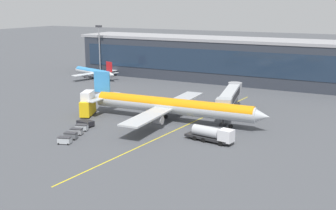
{
  "coord_description": "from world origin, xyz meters",
  "views": [
    {
      "loc": [
        46.52,
        -85.29,
        28.16
      ],
      "look_at": [
        0.12,
        3.77,
        4.5
      ],
      "focal_mm": 46.12,
      "sensor_mm": 36.0,
      "label": 1
    }
  ],
  "objects": [
    {
      "name": "pushback_tug",
      "position": [
        -15.83,
        -7.75,
        0.85
      ],
      "size": [
        4.13,
        2.9,
        1.4
      ],
      "color": "black",
      "rests_on": "ground_plane"
    },
    {
      "name": "catering_lift",
      "position": [
        -21.58,
        0.77,
        3.07
      ],
      "size": [
        4.84,
        7.24,
        6.3
      ],
      "color": "yellow",
      "rests_on": "ground_plane"
    },
    {
      "name": "terminal_building",
      "position": [
        15.07,
        65.86,
        7.96
      ],
      "size": [
        164.99,
        19.42,
        15.88
      ],
      "color": "#2D333D",
      "rests_on": "ground_plane"
    },
    {
      "name": "apron_lead_in_line",
      "position": [
        4.6,
        2.0,
        0.0
      ],
      "size": [
        7.33,
        79.72,
        0.01
      ],
      "primitive_type": "cube",
      "rotation": [
        0.0,
        0.0,
        -0.09
      ],
      "color": "yellow",
      "rests_on": "ground_plane"
    },
    {
      "name": "baggage_cart_2",
      "position": [
        -13.36,
        -13.99,
        0.78
      ],
      "size": [
        2.98,
        2.27,
        1.48
      ],
      "color": "gray",
      "rests_on": "ground_plane"
    },
    {
      "name": "ground_plane",
      "position": [
        0.0,
        0.0,
        0.0
      ],
      "size": [
        700.0,
        700.0,
        0.0
      ],
      "primitive_type": "plane",
      "color": "#47494F"
    },
    {
      "name": "commuter_jet_far",
      "position": [
        -54.72,
        47.19,
        2.5
      ],
      "size": [
        24.64,
        19.68,
        7.35
      ],
      "color": "silver",
      "rests_on": "ground_plane"
    },
    {
      "name": "main_airliner",
      "position": [
        -0.07,
        5.75,
        3.84
      ],
      "size": [
        48.09,
        38.48,
        10.97
      ],
      "color": "#B2B7BC",
      "rests_on": "ground_plane"
    },
    {
      "name": "apron_light_mast_0",
      "position": [
        -56.62,
        53.9,
        11.87
      ],
      "size": [
        2.8,
        0.5,
        19.91
      ],
      "color": "gray",
      "rests_on": "ground_plane"
    },
    {
      "name": "baggage_cart_1",
      "position": [
        -12.42,
        -17.05,
        0.78
      ],
      "size": [
        2.98,
        2.27,
        1.48
      ],
      "color": "#595B60",
      "rests_on": "ground_plane"
    },
    {
      "name": "jet_bridge",
      "position": [
        10.27,
        19.31,
        4.88
      ],
      "size": [
        8.46,
        24.79,
        6.55
      ],
      "color": "#B2B7BC",
      "rests_on": "ground_plane"
    },
    {
      "name": "baggage_cart_0",
      "position": [
        -11.47,
        -20.1,
        0.78
      ],
      "size": [
        2.98,
        2.27,
        1.48
      ],
      "color": "#B2B7BC",
      "rests_on": "ground_plane"
    },
    {
      "name": "fuel_tanker",
      "position": [
        15.09,
        -5.01,
        1.75
      ],
      "size": [
        11.05,
        4.07,
        3.25
      ],
      "color": "#232326",
      "rests_on": "ground_plane"
    },
    {
      "name": "baggage_cart_3",
      "position": [
        -14.3,
        -10.93,
        0.78
      ],
      "size": [
        2.98,
        2.27,
        1.48
      ],
      "color": "#B2B7BC",
      "rests_on": "ground_plane"
    }
  ]
}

